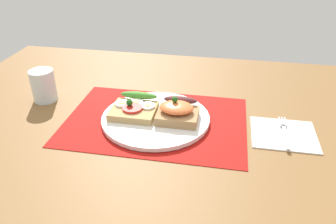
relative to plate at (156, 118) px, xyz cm
name	(u,v)px	position (x,y,z in cm)	size (l,w,h in cm)	color
ground_plane	(156,127)	(0.00, 0.00, -2.42)	(120.00, 90.00, 3.20)	brown
placemat	(156,120)	(0.00, 0.00, -0.67)	(43.08, 30.07, 0.30)	#A2110D
plate	(156,118)	(0.00, 0.00, 0.00)	(25.91, 25.91, 1.04)	white
sandwich_egg_tomato	(135,108)	(-5.43, 0.89, 1.84)	(10.70, 10.67, 3.91)	tan
sandwich_salmon	(178,111)	(5.30, -0.18, 2.60)	(9.54, 9.29, 5.70)	#A47E50
napkin	(284,134)	(29.73, -0.58, -0.52)	(14.36, 12.87, 0.60)	white
fork	(285,131)	(29.88, -0.23, -0.06)	(1.62, 13.31, 0.32)	#B7B7BC
drinking_glass	(43,86)	(-31.45, 5.37, 3.42)	(6.30, 6.30, 8.48)	silver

